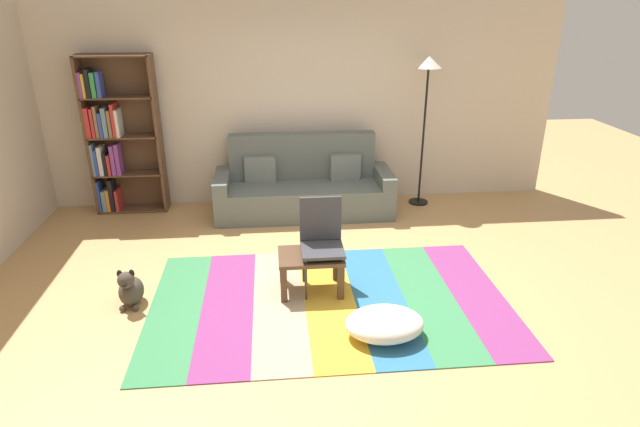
{
  "coord_description": "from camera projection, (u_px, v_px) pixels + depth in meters",
  "views": [
    {
      "loc": [
        -0.45,
        -4.41,
        2.65
      ],
      "look_at": [
        0.01,
        0.37,
        0.65
      ],
      "focal_mm": 29.46,
      "sensor_mm": 36.0,
      "label": 1
    }
  ],
  "objects": [
    {
      "name": "rug",
      "position": [
        330.0,
        301.0,
        4.9
      ],
      "size": [
        3.31,
        2.07,
        0.01
      ],
      "color": "#387F4C",
      "rests_on": "ground_plane"
    },
    {
      "name": "ground_plane",
      "position": [
        322.0,
        290.0,
        5.11
      ],
      "size": [
        14.0,
        14.0,
        0.0
      ],
      "primitive_type": "plane",
      "color": "tan"
    },
    {
      "name": "back_wall",
      "position": [
        303.0,
        102.0,
        6.93
      ],
      "size": [
        6.8,
        0.1,
        2.7
      ],
      "primitive_type": "cube",
      "color": "beige",
      "rests_on": "ground_plane"
    },
    {
      "name": "couch",
      "position": [
        304.0,
        187.0,
        6.83
      ],
      "size": [
        2.26,
        0.8,
        1.0
      ],
      "color": "#59605B",
      "rests_on": "ground_plane"
    },
    {
      "name": "bookshelf",
      "position": [
        115.0,
        139.0,
        6.64
      ],
      "size": [
        0.9,
        0.28,
        2.01
      ],
      "color": "brown",
      "rests_on": "ground_plane"
    },
    {
      "name": "dog",
      "position": [
        130.0,
        289.0,
        4.81
      ],
      "size": [
        0.22,
        0.35,
        0.4
      ],
      "color": "#473D33",
      "rests_on": "ground_plane"
    },
    {
      "name": "standing_lamp",
      "position": [
        427.0,
        83.0,
        6.63
      ],
      "size": [
        0.32,
        0.32,
        1.95
      ],
      "color": "black",
      "rests_on": "ground_plane"
    },
    {
      "name": "folding_chair",
      "position": [
        321.0,
        236.0,
        4.98
      ],
      "size": [
        0.4,
        0.4,
        0.9
      ],
      "rotation": [
        0.0,
        0.0,
        -0.56
      ],
      "color": "#38383D",
      "rests_on": "ground_plane"
    },
    {
      "name": "coffee_table",
      "position": [
        311.0,
        262.0,
        4.98
      ],
      "size": [
        0.61,
        0.44,
        0.38
      ],
      "color": "#513826",
      "rests_on": "rug"
    },
    {
      "name": "tv_remote",
      "position": [
        312.0,
        252.0,
        4.98
      ],
      "size": [
        0.12,
        0.15,
        0.02
      ],
      "primitive_type": "cube",
      "rotation": [
        0.0,
        0.0,
        -0.63
      ],
      "color": "black",
      "rests_on": "coffee_table"
    },
    {
      "name": "pouf",
      "position": [
        384.0,
        324.0,
        4.36
      ],
      "size": [
        0.66,
        0.5,
        0.23
      ],
      "primitive_type": "ellipsoid",
      "color": "white",
      "rests_on": "rug"
    }
  ]
}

